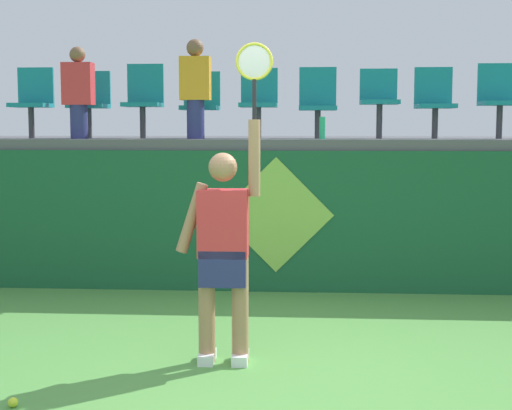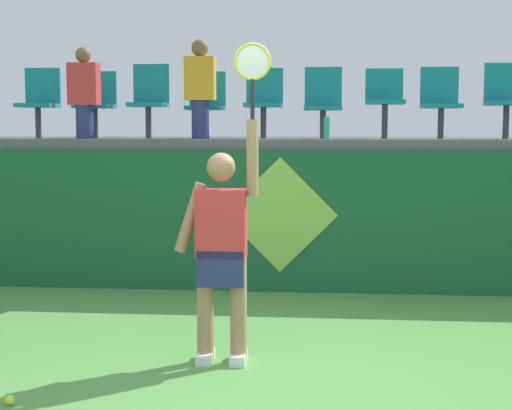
{
  "view_description": "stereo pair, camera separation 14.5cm",
  "coord_description": "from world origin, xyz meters",
  "px_view_note": "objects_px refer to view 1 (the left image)",
  "views": [
    {
      "loc": [
        0.22,
        -5.29,
        1.85
      ],
      "look_at": [
        -0.21,
        1.1,
        1.17
      ],
      "focal_mm": 53.78,
      "sensor_mm": 36.0,
      "label": 1
    },
    {
      "loc": [
        0.37,
        -5.28,
        1.85
      ],
      "look_at": [
        -0.21,
        1.1,
        1.17
      ],
      "focal_mm": 53.78,
      "sensor_mm": 36.0,
      "label": 2
    }
  ],
  "objects_px": {
    "stadium_chair_0": "(33,99)",
    "stadium_chair_7": "(434,99)",
    "stadium_chair_3": "(201,102)",
    "stadium_chair_6": "(379,98)",
    "stadium_chair_5": "(318,100)",
    "stadium_chair_1": "(90,101)",
    "stadium_chair_2": "(144,97)",
    "spectator_0": "(78,92)",
    "stadium_chair_4": "(259,99)",
    "tennis_player": "(224,246)",
    "tennis_ball": "(13,402)",
    "spectator_1": "(195,87)",
    "water_bottle": "(322,128)",
    "stadium_chair_8": "(498,96)"
  },
  "relations": [
    {
      "from": "tennis_ball",
      "to": "stadium_chair_3",
      "type": "xyz_separation_m",
      "value": [
        0.64,
        4.4,
        2.08
      ]
    },
    {
      "from": "stadium_chair_5",
      "to": "stadium_chair_7",
      "type": "xyz_separation_m",
      "value": [
        1.36,
        -0.0,
        0.01
      ]
    },
    {
      "from": "stadium_chair_0",
      "to": "stadium_chair_6",
      "type": "height_order",
      "value": "stadium_chair_0"
    },
    {
      "from": "stadium_chair_6",
      "to": "spectator_1",
      "type": "xyz_separation_m",
      "value": [
        -2.11,
        -0.43,
        0.11
      ]
    },
    {
      "from": "stadium_chair_6",
      "to": "stadium_chair_7",
      "type": "height_order",
      "value": "stadium_chair_7"
    },
    {
      "from": "stadium_chair_5",
      "to": "spectator_1",
      "type": "relative_size",
      "value": 0.75
    },
    {
      "from": "water_bottle",
      "to": "stadium_chair_3",
      "type": "relative_size",
      "value": 0.31
    },
    {
      "from": "stadium_chair_4",
      "to": "stadium_chair_5",
      "type": "bearing_deg",
      "value": 0.44
    },
    {
      "from": "stadium_chair_0",
      "to": "stadium_chair_4",
      "type": "xyz_separation_m",
      "value": [
        2.74,
        -0.0,
        -0.01
      ]
    },
    {
      "from": "stadium_chair_7",
      "to": "stadium_chair_8",
      "type": "distance_m",
      "value": 0.73
    },
    {
      "from": "tennis_ball",
      "to": "stadium_chair_3",
      "type": "relative_size",
      "value": 0.08
    },
    {
      "from": "stadium_chair_0",
      "to": "stadium_chair_2",
      "type": "distance_m",
      "value": 1.36
    },
    {
      "from": "water_bottle",
      "to": "stadium_chair_4",
      "type": "bearing_deg",
      "value": 144.06
    },
    {
      "from": "stadium_chair_8",
      "to": "spectator_1",
      "type": "bearing_deg",
      "value": -172.81
    },
    {
      "from": "tennis_player",
      "to": "stadium_chair_0",
      "type": "relative_size",
      "value": 2.87
    },
    {
      "from": "stadium_chair_2",
      "to": "spectator_0",
      "type": "height_order",
      "value": "spectator_0"
    },
    {
      "from": "tennis_ball",
      "to": "stadium_chair_3",
      "type": "height_order",
      "value": "stadium_chair_3"
    },
    {
      "from": "stadium_chair_2",
      "to": "stadium_chair_5",
      "type": "xyz_separation_m",
      "value": [
        2.08,
        0.0,
        -0.04
      ]
    },
    {
      "from": "stadium_chair_7",
      "to": "spectator_1",
      "type": "bearing_deg",
      "value": -170.93
    },
    {
      "from": "water_bottle",
      "to": "stadium_chair_0",
      "type": "relative_size",
      "value": 0.29
    },
    {
      "from": "tennis_ball",
      "to": "stadium_chair_2",
      "type": "distance_m",
      "value": 4.9
    },
    {
      "from": "tennis_ball",
      "to": "stadium_chair_4",
      "type": "height_order",
      "value": "stadium_chair_4"
    },
    {
      "from": "stadium_chair_2",
      "to": "spectator_1",
      "type": "height_order",
      "value": "spectator_1"
    },
    {
      "from": "tennis_ball",
      "to": "spectator_1",
      "type": "bearing_deg",
      "value": 80.85
    },
    {
      "from": "stadium_chair_5",
      "to": "spectator_1",
      "type": "distance_m",
      "value": 1.47
    },
    {
      "from": "stadium_chair_0",
      "to": "stadium_chair_5",
      "type": "relative_size",
      "value": 1.02
    },
    {
      "from": "stadium_chair_8",
      "to": "stadium_chair_7",
      "type": "bearing_deg",
      "value": -179.98
    },
    {
      "from": "tennis_ball",
      "to": "spectator_0",
      "type": "relative_size",
      "value": 0.06
    },
    {
      "from": "stadium_chair_7",
      "to": "stadium_chair_1",
      "type": "bearing_deg",
      "value": -179.95
    },
    {
      "from": "stadium_chair_3",
      "to": "stadium_chair_6",
      "type": "height_order",
      "value": "stadium_chair_6"
    },
    {
      "from": "tennis_ball",
      "to": "spectator_0",
      "type": "distance_m",
      "value": 4.55
    },
    {
      "from": "tennis_player",
      "to": "stadium_chair_1",
      "type": "bearing_deg",
      "value": 120.59
    },
    {
      "from": "stadium_chair_1",
      "to": "spectator_1",
      "type": "relative_size",
      "value": 0.72
    },
    {
      "from": "stadium_chair_1",
      "to": "stadium_chair_2",
      "type": "bearing_deg",
      "value": 0.59
    },
    {
      "from": "stadium_chair_2",
      "to": "spectator_0",
      "type": "xyz_separation_m",
      "value": [
        -0.65,
        -0.48,
        0.05
      ]
    },
    {
      "from": "tennis_player",
      "to": "stadium_chair_2",
      "type": "xyz_separation_m",
      "value": [
        -1.33,
        3.37,
        1.25
      ]
    },
    {
      "from": "tennis_player",
      "to": "stadium_chair_6",
      "type": "bearing_deg",
      "value": 66.4
    },
    {
      "from": "tennis_player",
      "to": "stadium_chair_6",
      "type": "xyz_separation_m",
      "value": [
        1.47,
        3.36,
        1.24
      ]
    },
    {
      "from": "stadium_chair_0",
      "to": "spectator_0",
      "type": "relative_size",
      "value": 0.82
    },
    {
      "from": "tennis_player",
      "to": "spectator_1",
      "type": "height_order",
      "value": "spectator_1"
    },
    {
      "from": "stadium_chair_6",
      "to": "spectator_0",
      "type": "height_order",
      "value": "spectator_0"
    },
    {
      "from": "stadium_chair_8",
      "to": "spectator_1",
      "type": "relative_size",
      "value": 0.78
    },
    {
      "from": "stadium_chair_0",
      "to": "stadium_chair_7",
      "type": "relative_size",
      "value": 1.02
    },
    {
      "from": "tennis_player",
      "to": "tennis_ball",
      "type": "distance_m",
      "value": 1.87
    },
    {
      "from": "tennis_player",
      "to": "stadium_chair_6",
      "type": "relative_size",
      "value": 2.99
    },
    {
      "from": "water_bottle",
      "to": "stadium_chair_8",
      "type": "height_order",
      "value": "stadium_chair_8"
    },
    {
      "from": "stadium_chair_4",
      "to": "spectator_0",
      "type": "relative_size",
      "value": 0.8
    },
    {
      "from": "tennis_player",
      "to": "stadium_chair_3",
      "type": "height_order",
      "value": "stadium_chair_3"
    },
    {
      "from": "stadium_chair_5",
      "to": "stadium_chair_8",
      "type": "distance_m",
      "value": 2.09
    },
    {
      "from": "stadium_chair_5",
      "to": "stadium_chair_7",
      "type": "relative_size",
      "value": 1.01
    }
  ]
}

